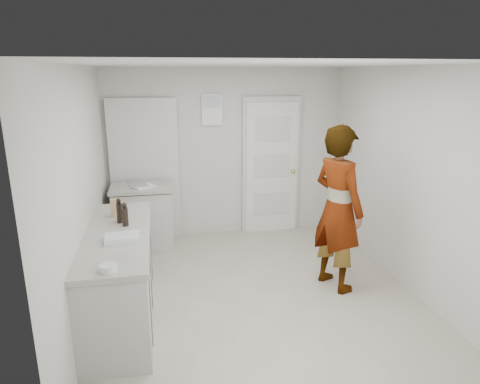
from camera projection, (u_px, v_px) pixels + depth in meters
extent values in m
plane|color=#B0A593|center=(255.00, 293.00, 4.87)|extent=(4.00, 4.00, 0.00)
plane|color=beige|center=(226.00, 153.00, 6.42)|extent=(3.50, 0.00, 3.50)
plane|color=beige|center=(331.00, 270.00, 2.64)|extent=(3.50, 0.00, 3.50)
plane|color=beige|center=(83.00, 196.00, 4.20)|extent=(0.00, 4.00, 4.00)
plane|color=beige|center=(406.00, 179.00, 4.86)|extent=(0.00, 4.00, 4.00)
plane|color=silver|center=(258.00, 64.00, 4.19)|extent=(4.00, 4.00, 0.00)
cube|color=white|center=(272.00, 168.00, 6.55)|extent=(0.80, 0.05, 2.00)
cube|color=silver|center=(271.00, 166.00, 6.57)|extent=(0.90, 0.04, 2.10)
sphere|color=tan|center=(293.00, 171.00, 6.58)|extent=(0.07, 0.07, 0.07)
cube|color=white|center=(212.00, 110.00, 6.17)|extent=(0.30, 0.02, 0.45)
cube|color=black|center=(145.00, 172.00, 6.22)|extent=(0.90, 0.05, 2.04)
cube|color=silver|center=(145.00, 172.00, 6.19)|extent=(0.98, 0.02, 2.10)
cube|color=beige|center=(120.00, 278.00, 4.29)|extent=(0.60, 1.90, 0.86)
cube|color=black|center=(123.00, 313.00, 4.40)|extent=(0.56, 1.86, 0.08)
cube|color=#A19E94|center=(116.00, 235.00, 4.16)|extent=(0.64, 1.96, 0.05)
cube|color=beige|center=(143.00, 220.00, 5.98)|extent=(0.80, 0.55, 0.86)
cube|color=black|center=(145.00, 246.00, 6.09)|extent=(0.75, 0.54, 0.08)
cube|color=#A19E94|center=(141.00, 188.00, 5.85)|extent=(0.84, 0.61, 0.05)
imported|color=silver|center=(338.00, 209.00, 4.80)|extent=(0.67, 0.81, 1.89)
cube|color=#9B7C4D|center=(116.00, 208.00, 4.58)|extent=(0.12, 0.06, 0.20)
cylinder|color=tan|center=(119.00, 218.00, 4.46)|extent=(0.05, 0.05, 0.08)
cylinder|color=black|center=(125.00, 217.00, 4.30)|extent=(0.06, 0.06, 0.19)
sphere|color=black|center=(124.00, 205.00, 4.27)|extent=(0.05, 0.05, 0.05)
cylinder|color=black|center=(119.00, 213.00, 4.39)|extent=(0.06, 0.06, 0.21)
sphere|color=black|center=(118.00, 201.00, 4.36)|extent=(0.05, 0.05, 0.05)
cube|color=silver|center=(122.00, 238.00, 3.94)|extent=(0.32, 0.23, 0.05)
cube|color=white|center=(122.00, 239.00, 3.95)|extent=(0.28, 0.19, 0.04)
cylinder|color=silver|center=(108.00, 268.00, 3.34)|extent=(0.14, 0.14, 0.05)
sphere|color=white|center=(106.00, 269.00, 3.33)|extent=(0.05, 0.05, 0.05)
sphere|color=white|center=(111.00, 267.00, 3.35)|extent=(0.05, 0.05, 0.05)
cube|color=white|center=(142.00, 186.00, 5.83)|extent=(0.41, 0.44, 0.01)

